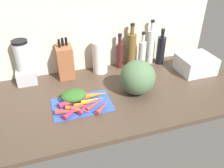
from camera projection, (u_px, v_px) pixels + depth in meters
ground_plane at (119, 93)px, 152.91cm from camera, size 170.00×80.00×3.00cm
wall_back at (102, 28)px, 167.00cm from camera, size 170.00×3.00×60.00cm
cutting_board at (82, 104)px, 139.65cm from camera, size 35.21×22.68×0.80cm
carrot_0 at (78, 100)px, 139.93cm from camera, size 16.06×4.67×2.98cm
carrot_1 at (71, 101)px, 139.21cm from camera, size 16.88×9.27×3.48cm
carrot_2 at (92, 100)px, 140.78cm from camera, size 14.36×3.17×2.45cm
carrot_3 at (78, 110)px, 132.86cm from camera, size 14.21×10.51×2.50cm
carrot_4 at (85, 107)px, 134.51cm from camera, size 10.85×10.91×2.89cm
carrot_5 at (102, 107)px, 134.46cm from camera, size 10.99×10.71×3.00cm
carrot_6 at (73, 111)px, 131.54cm from camera, size 13.56×11.57×3.05cm
carrot_7 at (68, 111)px, 130.82cm from camera, size 14.37×6.60×3.37cm
carrot_8 at (80, 106)px, 134.96cm from camera, size 11.21×3.12×2.91cm
carrot_9 at (96, 95)px, 144.74cm from camera, size 14.29×3.45×3.34cm
carrot_10 at (87, 103)px, 138.53cm from camera, size 15.62×2.24×2.11cm
carrot_11 at (90, 94)px, 145.83cm from camera, size 13.24×10.52×2.45cm
carrot_12 at (96, 104)px, 137.63cm from camera, size 13.59×9.28×2.31cm
carrot_greens_pile at (74, 96)px, 141.03cm from camera, size 15.65×12.04×6.62cm
winter_squash at (138, 78)px, 145.31cm from camera, size 22.27×21.80×22.27cm
knife_block at (65, 61)px, 163.62cm from camera, size 10.78×15.82×28.40cm
blender_appliance at (24, 65)px, 155.00cm from camera, size 13.05×13.05×30.48cm
paper_towel_roll at (100, 57)px, 168.43cm from camera, size 10.68×10.68×23.46cm
bottle_0 at (120, 54)px, 174.95cm from camera, size 5.21×5.21×26.79cm
bottle_1 at (131, 49)px, 175.61cm from camera, size 6.64×6.64×33.47cm
bottle_2 at (142, 53)px, 177.19cm from camera, size 5.63×5.63×27.08cm
bottle_3 at (151, 46)px, 179.99cm from camera, size 5.49×5.49×34.20cm
bottle_4 at (161, 50)px, 180.27cm from camera, size 6.32×6.32×27.99cm
dish_rack at (195, 64)px, 171.76cm from camera, size 24.65×21.95×12.20cm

